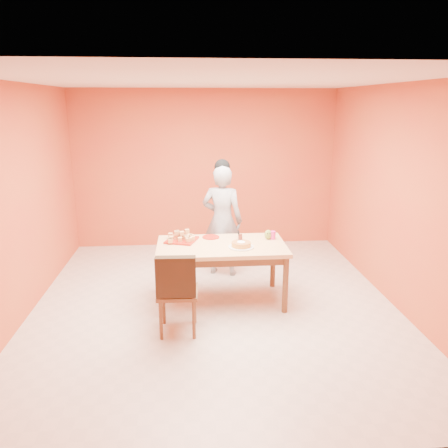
{
  "coord_description": "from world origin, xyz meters",
  "views": [
    {
      "loc": [
        -0.3,
        -5.03,
        2.47
      ],
      "look_at": [
        0.14,
        0.3,
        0.98
      ],
      "focal_mm": 35.0,
      "sensor_mm": 36.0,
      "label": 1
    }
  ],
  "objects": [
    {
      "name": "pastry_platter",
      "position": [
        -0.4,
        0.32,
        0.77
      ],
      "size": [
        0.46,
        0.46,
        0.02
      ],
      "primitive_type": "cube",
      "rotation": [
        0.0,
        0.0,
        -0.34
      ],
      "color": "maroon",
      "rests_on": "dining_table"
    },
    {
      "name": "red_dinner_plate",
      "position": [
        -0.02,
        0.43,
        0.77
      ],
      "size": [
        0.28,
        0.28,
        0.01
      ],
      "primitive_type": "cylinder",
      "rotation": [
        0.0,
        0.0,
        0.32
      ],
      "color": "maroon",
      "rests_on": "dining_table"
    },
    {
      "name": "sponge_cake",
      "position": [
        0.33,
        -0.01,
        0.8
      ],
      "size": [
        0.31,
        0.31,
        0.05
      ],
      "primitive_type": "cylinder",
      "rotation": [
        0.0,
        0.0,
        -0.37
      ],
      "color": "#ED973D",
      "rests_on": "white_cake_plate"
    },
    {
      "name": "checker_tin",
      "position": [
        0.78,
        0.48,
        0.77
      ],
      "size": [
        0.12,
        0.12,
        0.03
      ],
      "primitive_type": "cylinder",
      "rotation": [
        0.0,
        0.0,
        -0.33
      ],
      "color": "#341A0E",
      "rests_on": "dining_table"
    },
    {
      "name": "white_cake_plate",
      "position": [
        0.33,
        -0.01,
        0.77
      ],
      "size": [
        0.4,
        0.4,
        0.01
      ],
      "primitive_type": "cylinder",
      "rotation": [
        0.0,
        0.0,
        0.36
      ],
      "color": "silver",
      "rests_on": "dining_table"
    },
    {
      "name": "cake_server",
      "position": [
        0.34,
        0.17,
        0.83
      ],
      "size": [
        0.08,
        0.28,
        0.01
      ],
      "primitive_type": "cube",
      "rotation": [
        0.0,
        0.0,
        -0.11
      ],
      "color": "silver",
      "rests_on": "sponge_cake"
    },
    {
      "name": "pastry_pile",
      "position": [
        -0.4,
        0.32,
        0.83
      ],
      "size": [
        0.32,
        0.32,
        0.11
      ],
      "primitive_type": null,
      "color": "#E69E62",
      "rests_on": "pastry_platter"
    },
    {
      "name": "wall_right",
      "position": [
        2.25,
        0.0,
        1.35
      ],
      "size": [
        0.0,
        5.0,
        5.0
      ],
      "primitive_type": "plane",
      "rotation": [
        1.57,
        0.0,
        -1.57
      ],
      "color": "#BD552B",
      "rests_on": "floor"
    },
    {
      "name": "dining_table",
      "position": [
        0.1,
        0.13,
        0.67
      ],
      "size": [
        1.6,
        0.9,
        0.76
      ],
      "color": "tan",
      "rests_on": "floor"
    },
    {
      "name": "floor",
      "position": [
        0.0,
        0.0,
        0.0
      ],
      "size": [
        5.0,
        5.0,
        0.0
      ],
      "primitive_type": "plane",
      "color": "beige",
      "rests_on": "ground"
    },
    {
      "name": "person",
      "position": [
        0.18,
        1.06,
        0.81
      ],
      "size": [
        0.68,
        0.55,
        1.63
      ],
      "primitive_type": "imported",
      "rotation": [
        0.0,
        0.0,
        2.83
      ],
      "color": "#9A9A9D",
      "rests_on": "floor"
    },
    {
      "name": "dining_chair",
      "position": [
        -0.44,
        -0.63,
        0.49
      ],
      "size": [
        0.45,
        0.52,
        0.95
      ],
      "rotation": [
        0.0,
        0.0,
        -0.04
      ],
      "color": "brown",
      "rests_on": "floor"
    },
    {
      "name": "wall_back",
      "position": [
        0.0,
        2.5,
        1.35
      ],
      "size": [
        4.5,
        0.0,
        4.5
      ],
      "primitive_type": "plane",
      "rotation": [
        1.57,
        0.0,
        0.0
      ],
      "color": "#BD552B",
      "rests_on": "floor"
    },
    {
      "name": "ceiling",
      "position": [
        0.0,
        0.0,
        2.7
      ],
      "size": [
        5.0,
        5.0,
        0.0
      ],
      "primitive_type": "plane",
      "rotation": [
        3.14,
        0.0,
        0.0
      ],
      "color": "silver",
      "rests_on": "wall_back"
    },
    {
      "name": "wall_left",
      "position": [
        -2.25,
        0.0,
        1.35
      ],
      "size": [
        0.0,
        5.0,
        5.0
      ],
      "primitive_type": "plane",
      "rotation": [
        1.57,
        0.0,
        1.57
      ],
      "color": "#BD552B",
      "rests_on": "floor"
    },
    {
      "name": "egg_ornament",
      "position": [
        0.72,
        0.29,
        0.82
      ],
      "size": [
        0.11,
        0.1,
        0.12
      ],
      "primitive_type": "ellipsoid",
      "rotation": [
        0.0,
        0.0,
        0.21
      ],
      "color": "olive",
      "rests_on": "dining_table"
    },
    {
      "name": "magenta_glass",
      "position": [
        0.78,
        0.3,
        0.81
      ],
      "size": [
        0.08,
        0.08,
        0.1
      ],
      "primitive_type": "cylinder",
      "rotation": [
        0.0,
        0.0,
        0.08
      ],
      "color": "#E02184",
      "rests_on": "dining_table"
    }
  ]
}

